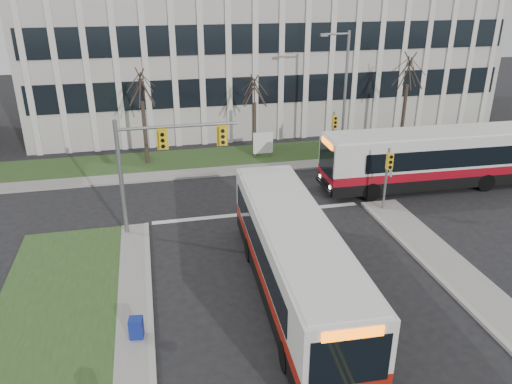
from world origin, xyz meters
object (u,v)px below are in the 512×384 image
(streetlight, at_px, (343,89))
(bus_main, at_px, (294,261))
(directory_sign, at_px, (263,143))
(bus_cross, at_px, (428,160))
(newspaper_box_blue, at_px, (136,329))

(streetlight, distance_m, bus_main, 18.65)
(directory_sign, height_order, bus_cross, bus_cross)
(streetlight, xyz_separation_m, bus_main, (-8.38, -16.30, -3.45))
(directory_sign, height_order, newspaper_box_blue, directory_sign)
(streetlight, relative_size, bus_cross, 0.68)
(streetlight, bearing_deg, bus_main, -117.21)
(streetlight, height_order, directory_sign, streetlight)
(streetlight, xyz_separation_m, directory_sign, (-5.53, 1.30, -4.02))
(streetlight, bearing_deg, newspaper_box_blue, -129.94)
(newspaper_box_blue, bearing_deg, bus_cross, 39.91)
(streetlight, height_order, bus_cross, streetlight)
(bus_main, relative_size, newspaper_box_blue, 13.76)
(directory_sign, xyz_separation_m, newspaper_box_blue, (-9.30, -19.01, -0.70))
(bus_cross, xyz_separation_m, newspaper_box_blue, (-18.27, -11.25, -1.34))
(newspaper_box_blue, bearing_deg, streetlight, 58.34)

